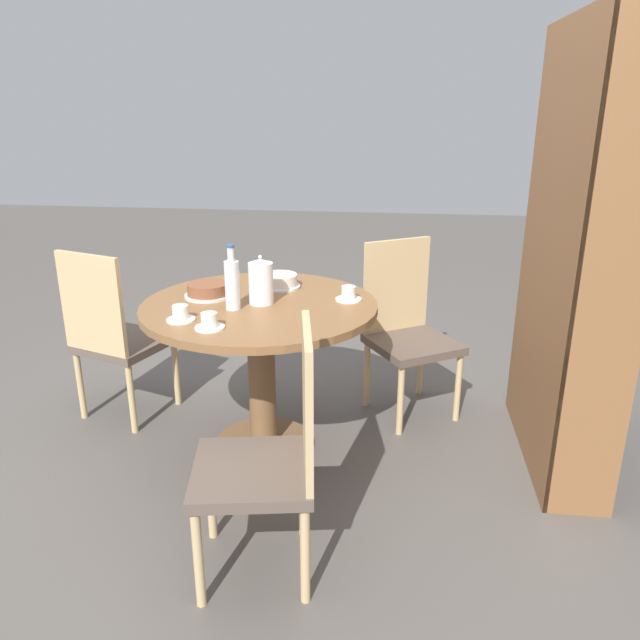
{
  "coord_description": "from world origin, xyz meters",
  "views": [
    {
      "loc": [
        2.7,
        0.63,
        1.65
      ],
      "look_at": [
        0.0,
        0.28,
        0.69
      ],
      "focal_mm": 35.0,
      "sensor_mm": 36.0,
      "label": 1
    }
  ],
  "objects": [
    {
      "name": "cake_second",
      "position": [
        -0.26,
        0.04,
        0.79
      ],
      "size": [
        0.21,
        0.21,
        0.07
      ],
      "color": "silver",
      "rests_on": "dining_table"
    },
    {
      "name": "chair_b",
      "position": [
        0.84,
        0.22,
        0.48
      ],
      "size": [
        0.49,
        0.49,
        0.94
      ],
      "rotation": [
        0.0,
        0.0,
        6.46
      ],
      "color": "tan",
      "rests_on": "ground_plane"
    },
    {
      "name": "chair_a",
      "position": [
        -0.21,
        -0.84,
        0.48
      ],
      "size": [
        0.53,
        0.53,
        0.94
      ],
      "rotation": [
        0.0,
        0.0,
        4.38
      ],
      "color": "tan",
      "rests_on": "ground_plane"
    },
    {
      "name": "cup_b",
      "position": [
        0.28,
        -0.28,
        0.79
      ],
      "size": [
        0.12,
        0.12,
        0.07
      ],
      "color": "white",
      "rests_on": "dining_table"
    },
    {
      "name": "cup_a",
      "position": [
        -0.1,
        0.41,
        0.79
      ],
      "size": [
        0.12,
        0.12,
        0.07
      ],
      "color": "white",
      "rests_on": "dining_table"
    },
    {
      "name": "cake_main",
      "position": [
        -0.07,
        -0.27,
        0.79
      ],
      "size": [
        0.23,
        0.23,
        0.07
      ],
      "color": "silver",
      "rests_on": "dining_table"
    },
    {
      "name": "bookshelf",
      "position": [
        -0.12,
        1.4,
        0.94
      ],
      "size": [
        1.01,
        0.28,
        1.98
      ],
      "rotation": [
        0.0,
        0.0,
        3.14
      ],
      "color": "brown",
      "rests_on": "ground_plane"
    },
    {
      "name": "coffee_pot",
      "position": [
        -0.0,
        0.01,
        0.86
      ],
      "size": [
        0.11,
        0.11,
        0.23
      ],
      "color": "white",
      "rests_on": "dining_table"
    },
    {
      "name": "cup_c",
      "position": [
        0.36,
        -0.13,
        0.79
      ],
      "size": [
        0.12,
        0.12,
        0.07
      ],
      "color": "white",
      "rests_on": "dining_table"
    },
    {
      "name": "dining_table",
      "position": [
        0.0,
        0.0,
        0.59
      ],
      "size": [
        1.1,
        1.1,
        0.76
      ],
      "color": "brown",
      "rests_on": "ground_plane"
    },
    {
      "name": "water_bottle",
      "position": [
        0.1,
        -0.1,
        0.88
      ],
      "size": [
        0.07,
        0.07,
        0.3
      ],
      "color": "silver",
      "rests_on": "dining_table"
    },
    {
      "name": "chair_c",
      "position": [
        -0.52,
        0.7,
        0.48
      ],
      "size": [
        0.58,
        0.58,
        0.94
      ],
      "rotation": [
        0.0,
        0.0,
        8.41
      ],
      "color": "tan",
      "rests_on": "ground_plane"
    },
    {
      "name": "ground_plane",
      "position": [
        0.0,
        0.0,
        0.0
      ],
      "size": [
        14.0,
        14.0,
        0.0
      ],
      "primitive_type": "plane",
      "color": "#56514C"
    }
  ]
}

